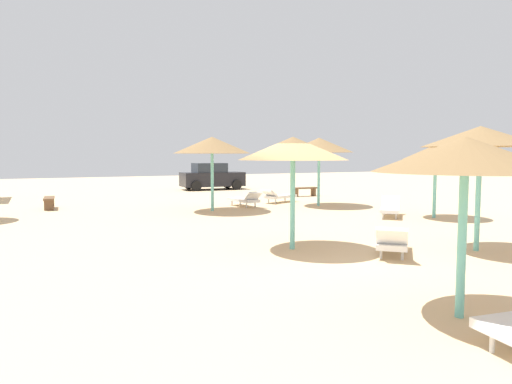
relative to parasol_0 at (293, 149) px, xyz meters
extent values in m
plane|color=#DBBA8C|center=(0.10, -0.80, -2.38)|extent=(80.00, 80.00, 0.00)
cylinder|color=#6BC6BC|center=(0.00, 0.00, -1.27)|extent=(0.12, 0.12, 2.22)
cone|color=olive|center=(0.00, 0.00, 0.01)|extent=(2.59, 2.59, 0.55)
cylinder|color=#6BC6BC|center=(0.91, 7.86, -1.18)|extent=(0.12, 0.12, 2.40)
cone|color=olive|center=(0.91, 7.86, 0.25)|extent=(3.06, 3.06, 0.66)
cylinder|color=#6BC6BC|center=(-0.26, -5.00, -1.33)|extent=(0.12, 0.12, 2.10)
cone|color=olive|center=(-0.26, -5.00, -0.13)|extent=(2.47, 2.47, 0.48)
cylinder|color=#6BC6BC|center=(7.32, 2.51, -1.29)|extent=(0.12, 0.12, 2.18)
cone|color=olive|center=(7.32, 2.51, -0.04)|extent=(2.29, 2.29, 0.53)
cylinder|color=#6BC6BC|center=(5.79, 7.59, -1.15)|extent=(0.12, 0.12, 2.45)
cone|color=olive|center=(5.79, 7.59, 0.29)|extent=(2.99, 2.99, 0.64)
cylinder|color=#6BC6BC|center=(3.77, -2.05, -1.12)|extent=(0.12, 0.12, 2.52)
cone|color=olive|center=(3.77, -2.05, 0.28)|extent=(2.62, 2.62, 0.48)
cube|color=white|center=(1.77, -1.45, -2.10)|extent=(1.64, 1.67, 0.12)
cube|color=white|center=(1.22, -2.03, -1.85)|extent=(0.78, 0.77, 0.44)
cylinder|color=silver|center=(1.52, -2.04, -2.27)|extent=(0.06, 0.06, 0.22)
cylinder|color=silver|center=(1.20, -1.73, -2.27)|extent=(0.06, 0.06, 0.22)
cylinder|color=silver|center=(2.35, -1.17, -2.27)|extent=(0.06, 0.06, 0.22)
cylinder|color=silver|center=(2.03, -0.86, -2.27)|extent=(0.06, 0.06, 0.22)
cube|color=white|center=(2.69, 8.80, -2.10)|extent=(0.87, 1.77, 0.12)
cube|color=white|center=(2.80, 8.01, -1.87)|extent=(0.70, 0.56, 0.41)
cylinder|color=silver|center=(2.99, 8.24, -2.27)|extent=(0.06, 0.06, 0.22)
cylinder|color=silver|center=(2.55, 8.18, -2.27)|extent=(0.06, 0.06, 0.22)
cylinder|color=silver|center=(2.82, 9.43, -2.27)|extent=(0.06, 0.06, 0.22)
cylinder|color=silver|center=(2.38, 9.37, -2.27)|extent=(0.06, 0.06, 0.22)
cylinder|color=silver|center=(-0.88, -5.96, -2.27)|extent=(0.06, 0.06, 0.22)
cube|color=white|center=(6.03, 3.34, -2.10)|extent=(1.64, 1.67, 0.12)
cube|color=white|center=(6.58, 3.92, -1.88)|extent=(0.80, 0.80, 0.39)
cylinder|color=silver|center=(6.29, 3.92, -2.27)|extent=(0.06, 0.06, 0.22)
cylinder|color=silver|center=(6.60, 3.62, -2.27)|extent=(0.06, 0.06, 0.22)
cylinder|color=silver|center=(5.46, 3.05, -2.27)|extent=(0.06, 0.06, 0.22)
cylinder|color=silver|center=(5.78, 2.75, -2.27)|extent=(0.06, 0.06, 0.22)
cube|color=white|center=(4.98, 9.59, -2.10)|extent=(1.82, 1.20, 0.12)
cube|color=white|center=(4.23, 9.31, -1.89)|extent=(0.70, 0.78, 0.36)
cylinder|color=silver|center=(4.49, 9.18, -2.27)|extent=(0.06, 0.06, 0.22)
cylinder|color=silver|center=(4.34, 9.59, -2.27)|extent=(0.06, 0.06, 0.22)
cylinder|color=silver|center=(5.61, 9.60, -2.27)|extent=(0.06, 0.06, 0.22)
cylinder|color=silver|center=(5.46, 10.01, -2.27)|extent=(0.06, 0.06, 0.22)
cube|color=brown|center=(-4.97, 11.40, -1.93)|extent=(0.48, 1.52, 0.08)
cube|color=brown|center=(-5.00, 10.85, -2.17)|extent=(0.37, 0.14, 0.41)
cube|color=brown|center=(-4.94, 11.95, -2.17)|extent=(0.37, 0.14, 0.41)
cube|color=brown|center=(7.70, 11.82, -1.93)|extent=(1.51, 0.43, 0.08)
cube|color=brown|center=(7.15, 11.83, -2.17)|extent=(0.13, 0.36, 0.41)
cube|color=brown|center=(8.25, 11.81, -2.17)|extent=(0.13, 0.36, 0.41)
cube|color=black|center=(4.93, 18.67, -1.71)|extent=(4.05, 1.83, 0.90)
cube|color=#262D38|center=(4.73, 18.67, -0.96)|extent=(2.05, 1.63, 0.60)
cylinder|color=black|center=(6.31, 19.50, -2.06)|extent=(0.65, 0.24, 0.64)
cylinder|color=black|center=(6.25, 17.74, -2.06)|extent=(0.65, 0.24, 0.64)
cylinder|color=black|center=(3.61, 19.59, -2.06)|extent=(0.65, 0.24, 0.64)
cylinder|color=black|center=(3.55, 17.83, -2.06)|extent=(0.65, 0.24, 0.64)
camera|label=1|loc=(-5.48, -9.32, -0.14)|focal=32.15mm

